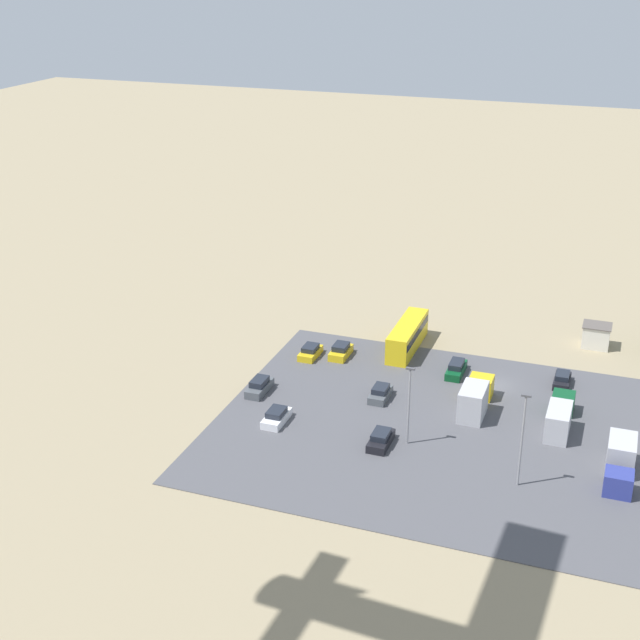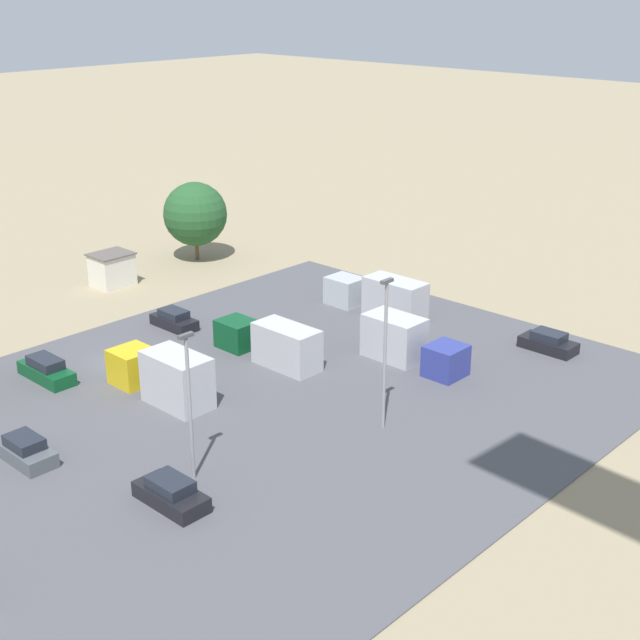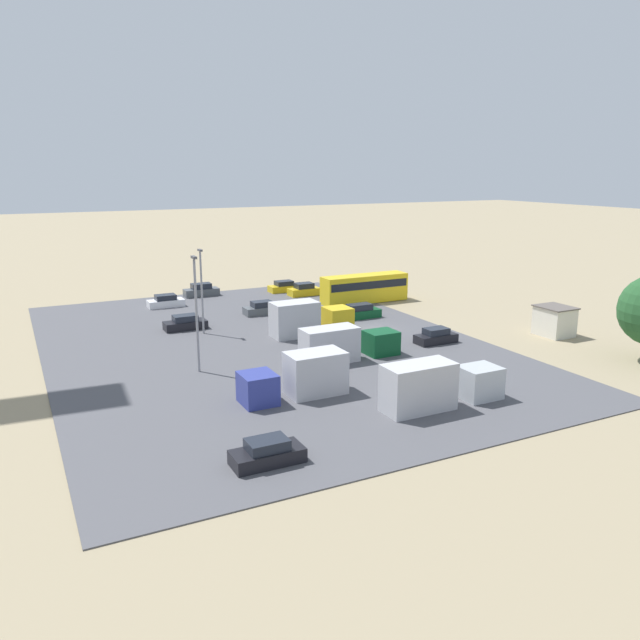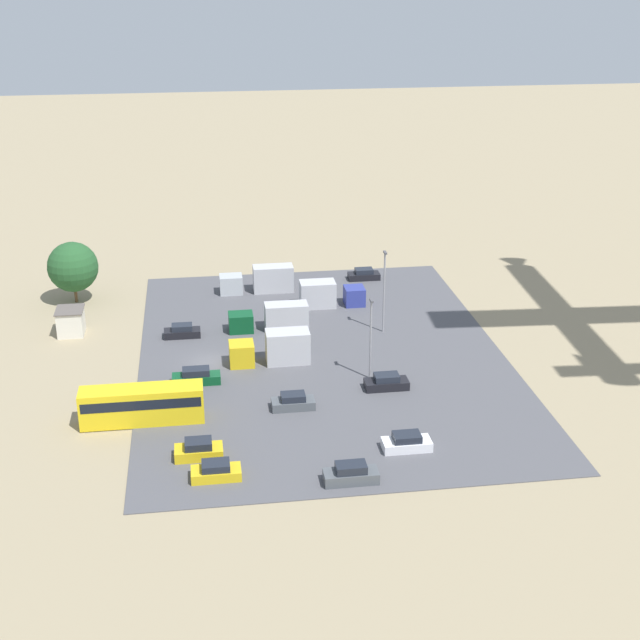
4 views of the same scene
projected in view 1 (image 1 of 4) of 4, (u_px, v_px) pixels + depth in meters
The scene contains 17 objects.
ground_plane at pixel (496, 386), 101.32m from camera, with size 400.00×400.00×0.00m, color gray.
parking_lot_surface at pixel (477, 436), 90.92m from camera, with size 53.47×38.17×0.08m.
shed_building at pixel (596, 336), 110.62m from camera, with size 3.48×3.03×2.93m.
bus at pixel (407, 335), 109.74m from camera, with size 2.63×11.04×3.35m.
parked_car_1 at pixel (259, 387), 99.43m from camera, with size 1.79×4.42×1.64m.
parked_car_2 at pixel (562, 380), 101.18m from camera, with size 1.75×4.01×1.44m.
parked_car_3 at pixel (380, 393), 98.08m from camera, with size 1.83×4.03×1.49m.
parked_car_4 at pixel (381, 439), 88.97m from camera, with size 1.88×4.27×1.49m.
parked_car_5 at pixel (456, 369), 103.69m from camera, with size 1.74×4.75×1.58m.
parked_car_6 at pixel (276, 417), 93.22m from camera, with size 1.95×4.19×1.46m.
parked_car_7 at pixel (341, 351), 108.13m from camera, with size 1.97×4.05×1.61m.
parked_car_8 at pixel (310, 352), 108.09m from camera, with size 1.92×4.04×1.45m.
parked_truck_0 at pixel (620, 462), 83.56m from camera, with size 2.56×7.79×3.13m.
parked_truck_2 at pixel (475, 398), 95.11m from camera, with size 2.55×8.29×3.42m.
parked_truck_3 at pixel (560, 416), 91.78m from camera, with size 2.32×8.93×2.98m.
light_pole_lot_centre at pixel (522, 437), 80.58m from camera, with size 0.90×0.28×9.41m.
light_pole_lot_edge at pixel (409, 402), 87.66m from camera, with size 0.90×0.28×8.43m.
Camera 1 is at (-11.83, 91.88, 46.31)m, focal length 50.00 mm.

